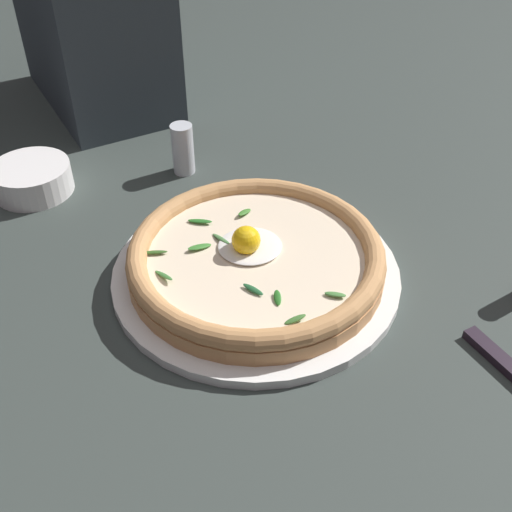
{
  "coord_description": "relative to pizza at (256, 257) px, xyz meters",
  "views": [
    {
      "loc": [
        0.07,
        0.57,
        0.49
      ],
      "look_at": [
        -0.04,
        0.02,
        0.03
      ],
      "focal_mm": 43.84,
      "sensor_mm": 36.0,
      "label": 1
    }
  ],
  "objects": [
    {
      "name": "ground_plane",
      "position": [
        0.04,
        -0.02,
        -0.05
      ],
      "size": [
        2.4,
        2.4,
        0.03
      ],
      "primitive_type": "cube",
      "color": "#363E3B",
      "rests_on": "ground"
    },
    {
      "name": "pizza_plate",
      "position": [
        -0.0,
        0.0,
        -0.02
      ],
      "size": [
        0.34,
        0.34,
        0.01
      ],
      "primitive_type": "cylinder",
      "color": "white",
      "rests_on": "ground"
    },
    {
      "name": "pizza",
      "position": [
        0.0,
        0.0,
        0.0
      ],
      "size": [
        0.3,
        0.3,
        0.06
      ],
      "color": "tan",
      "rests_on": "pizza_plate"
    },
    {
      "name": "side_bowl",
      "position": [
        0.27,
        -0.24,
        -0.01
      ],
      "size": [
        0.11,
        0.11,
        0.04
      ],
      "primitive_type": "cylinder",
      "color": "white",
      "rests_on": "ground"
    },
    {
      "name": "pepper_shaker",
      "position": [
        0.06,
        -0.25,
        0.01
      ],
      "size": [
        0.03,
        0.03,
        0.07
      ],
      "primitive_type": "cylinder",
      "color": "silver",
      "rests_on": "ground"
    }
  ]
}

